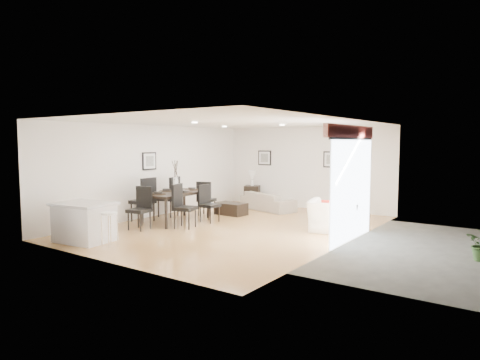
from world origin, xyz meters
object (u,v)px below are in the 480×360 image
Objects in this scene: kitchen_island at (84,222)px; dining_chair_enear at (182,203)px; dining_chair_head at (141,205)px; dining_table at (176,195)px; dining_chair_efar at (207,201)px; bar_stool at (109,217)px; sofa at (268,201)px; armchair at (334,216)px; dining_chair_wnear at (145,197)px; dining_chair_wfar at (171,194)px; side_table at (252,195)px; coffee_table at (231,209)px; dining_chair_foot at (205,197)px.

dining_chair_enear is at bearing 66.03° from kitchen_island.
dining_chair_head is 1.68m from kitchen_island.
dining_table is 1.83× the size of dining_chair_enear.
dining_chair_enear is at bearing -179.13° from dining_chair_efar.
dining_chair_head is at bearing 117.64° from bar_stool.
sofa is 1.92× the size of dining_chair_efar.
dining_chair_enear is at bearing 13.79° from armchair.
kitchen_island is at bearing -180.00° from bar_stool.
kitchen_island is (-0.99, -6.14, 0.15)m from sofa.
dining_chair_wnear is 1.14× the size of dining_chair_head.
dining_chair_head reaches higher than dining_chair_efar.
sofa is 6.22m from kitchen_island.
dining_chair_wfar reaches higher than side_table.
dining_chair_enear is (1.39, -0.03, -0.05)m from dining_chair_wnear.
coffee_table is (1.26, 1.28, -0.48)m from dining_chair_wfar.
dining_table is at bearing 80.07° from dining_chair_head.
dining_chair_head is at bearing -88.97° from side_table.
side_table reaches higher than sofa.
dining_chair_foot is 0.76× the size of kitchen_island.
dining_table is at bearing 74.23° from dining_chair_foot.
sofa is 1.61× the size of dining_chair_wnear.
dining_chair_enear reaches higher than coffee_table.
dining_chair_wfar is 1.74m from dining_chair_enear.
kitchen_island reaches higher than dining_table.
dining_chair_enear reaches higher than dining_chair_efar.
dining_chair_efar is 1.01m from dining_chair_foot.
armchair is 3.86m from dining_chair_enear.
armchair reaches higher than sofa.
side_table is at bearing -6.30° from dining_chair_enear.
sofa is 2.77m from dining_chair_efar.
kitchen_island reaches higher than side_table.
dining_chair_wnear reaches higher than side_table.
dining_chair_efar reaches higher than coffee_table.
dining_chair_enear is 2.37m from coffee_table.
side_table is (-4.22, 2.71, -0.05)m from armchair.
dining_chair_efar reaches higher than armchair.
sofa is at bearing 75.91° from coffee_table.
coffee_table is (-3.55, 0.54, -0.21)m from armchair.
side_table is at bearing 170.01° from dining_chair_wnear.
dining_chair_wnear reaches higher than bar_stool.
dining_chair_enear is (-0.29, -3.76, 0.34)m from sofa.
sofa is at bearing 68.23° from dining_table.
dining_table is 3.99m from side_table.
dining_chair_wfar is at bearing 93.90° from kitchen_island.
armchair is 5.12m from dining_chair_wnear.
dining_chair_wnear is 1.19× the size of dining_chair_efar.
dining_chair_efar is 3.41m from bar_stool.
sofa is at bearing 134.59° from dining_chair_wfar.
coffee_table is 1.35× the size of side_table.
side_table is at bearing 81.80° from dining_chair_head.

